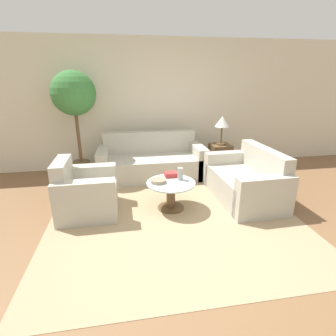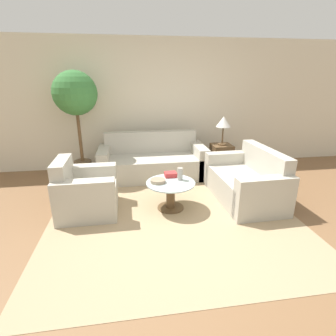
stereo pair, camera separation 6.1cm
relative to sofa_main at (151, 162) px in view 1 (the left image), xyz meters
name	(u,v)px [view 1 (the left image)]	position (x,y,z in m)	size (l,w,h in m)	color
ground_plane	(184,234)	(0.17, -2.12, -0.27)	(14.00, 14.00, 0.00)	brown
wall_back	(155,105)	(0.17, 0.68, 1.03)	(10.00, 0.06, 2.60)	beige
rug	(171,208)	(0.13, -1.41, -0.27)	(3.38, 3.66, 0.01)	tan
sofa_main	(151,162)	(0.00, 0.00, 0.00)	(2.01, 0.87, 0.83)	#B2AD9E
armchair	(84,195)	(-1.11, -1.32, 0.00)	(0.81, 0.85, 0.80)	#B2AD9E
loveseat	(247,182)	(1.39, -1.27, 0.00)	(0.87, 1.46, 0.82)	#B2AD9E
coffee_table	(171,192)	(0.13, -1.41, 0.00)	(0.71, 0.71, 0.42)	brown
side_table	(220,159)	(1.38, -0.05, 0.02)	(0.39, 0.39, 0.58)	brown
table_lamp	(222,123)	(1.38, -0.05, 0.74)	(0.28, 0.28, 0.56)	brown
potted_plant	(74,99)	(-1.34, 0.15, 1.21)	(0.78, 0.78, 1.97)	brown
vase	(180,174)	(0.28, -1.34, 0.24)	(0.08, 0.08, 0.19)	#9E998E
bowl	(158,181)	(-0.05, -1.40, 0.17)	(0.22, 0.22, 0.05)	gray
book_stack	(170,174)	(0.16, -1.19, 0.18)	(0.18, 0.15, 0.07)	#BC3333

